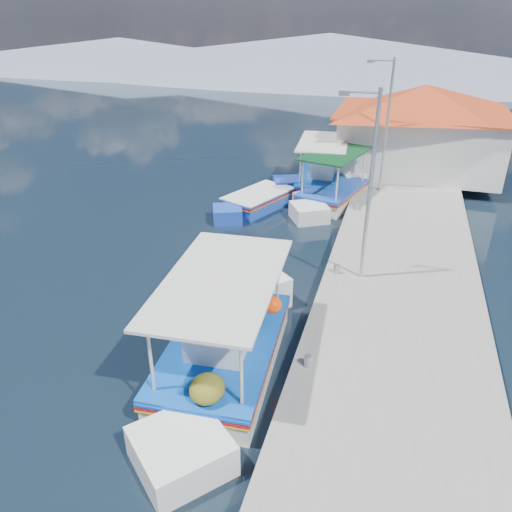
# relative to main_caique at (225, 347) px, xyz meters

# --- Properties ---
(ground) EXTENTS (160.00, 160.00, 0.00)m
(ground) POSITION_rel_main_caique_xyz_m (-1.61, 2.96, -0.57)
(ground) COLOR black
(ground) RESTS_ON ground
(quay) EXTENTS (5.00, 44.00, 0.50)m
(quay) POSITION_rel_main_caique_xyz_m (4.29, 8.96, -0.32)
(quay) COLOR gray
(quay) RESTS_ON ground
(bollards) EXTENTS (0.20, 17.20, 0.30)m
(bollards) POSITION_rel_main_caique_xyz_m (2.19, 8.21, 0.08)
(bollards) COLOR #A5A8AD
(bollards) RESTS_ON quay
(main_caique) EXTENTS (2.98, 9.02, 2.98)m
(main_caique) POSITION_rel_main_caique_xyz_m (0.00, 0.00, 0.00)
(main_caique) COLOR white
(main_caique) RESTS_ON ground
(caique_green_canopy) EXTENTS (3.37, 7.00, 2.71)m
(caique_green_canopy) POSITION_rel_main_caique_xyz_m (0.86, 12.98, -0.17)
(caique_green_canopy) COLOR white
(caique_green_canopy) RESTS_ON ground
(caique_blue_hull) EXTENTS (3.34, 5.67, 1.10)m
(caique_blue_hull) POSITION_rel_main_caique_xyz_m (-2.36, 11.34, -0.28)
(caique_blue_hull) COLOR #1D42AF
(caique_blue_hull) RESTS_ON ground
(caique_far) EXTENTS (2.72, 7.84, 2.75)m
(caique_far) POSITION_rel_main_caique_xyz_m (0.03, 14.71, -0.06)
(caique_far) COLOR white
(caique_far) RESTS_ON ground
(harbor_building) EXTENTS (10.49, 10.49, 4.40)m
(harbor_building) POSITION_rel_main_caique_xyz_m (4.59, 17.96, 2.20)
(harbor_building) COLOR silver
(harbor_building) RESTS_ON quay
(lamp_post_near) EXTENTS (1.21, 0.14, 6.00)m
(lamp_post_near) POSITION_rel_main_caique_xyz_m (2.90, 4.96, 3.28)
(lamp_post_near) COLOR #A5A8AD
(lamp_post_near) RESTS_ON quay
(lamp_post_far) EXTENTS (1.21, 0.14, 6.00)m
(lamp_post_far) POSITION_rel_main_caique_xyz_m (2.90, 13.96, 3.28)
(lamp_post_far) COLOR #A5A8AD
(lamp_post_far) RESTS_ON quay
(mountain_ridge) EXTENTS (171.40, 96.00, 5.50)m
(mountain_ridge) POSITION_rel_main_caique_xyz_m (4.93, 58.96, 1.47)
(mountain_ridge) COLOR slate
(mountain_ridge) RESTS_ON ground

